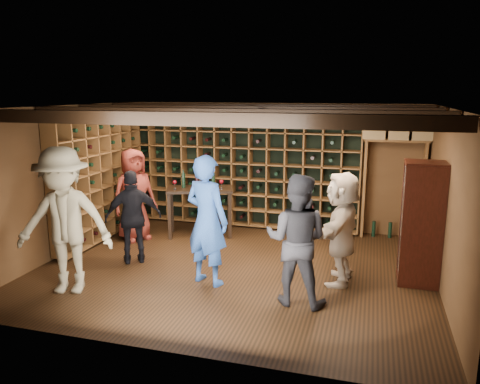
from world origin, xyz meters
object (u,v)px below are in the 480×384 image
(man_blue_shirt, at_px, (207,220))
(guest_beige, at_px, (341,228))
(guest_woman_black, at_px, (133,217))
(man_grey_suit, at_px, (296,240))
(tasting_table, at_px, (200,194))
(display_cabinet, at_px, (421,226))
(guest_red_floral, at_px, (134,195))
(guest_khaki, at_px, (64,221))

(man_blue_shirt, xyz_separation_m, guest_beige, (1.84, 0.57, -0.12))
(guest_woman_black, relative_size, guest_beige, 0.93)
(guest_beige, bearing_deg, man_grey_suit, -25.02)
(guest_woman_black, distance_m, tasting_table, 1.75)
(tasting_table, bearing_deg, display_cabinet, -37.89)
(guest_beige, bearing_deg, guest_red_floral, -98.84)
(man_blue_shirt, distance_m, guest_red_floral, 2.53)
(guest_red_floral, xyz_separation_m, guest_beige, (3.83, -0.99, -0.04))
(display_cabinet, distance_m, tasting_table, 4.06)
(man_blue_shirt, bearing_deg, guest_woman_black, 0.50)
(guest_red_floral, bearing_deg, tasting_table, -26.81)
(man_blue_shirt, bearing_deg, tasting_table, -48.26)
(display_cabinet, height_order, man_grey_suit, display_cabinet)
(guest_beige, bearing_deg, guest_woman_black, -82.40)
(display_cabinet, bearing_deg, guest_beige, -166.56)
(display_cabinet, distance_m, guest_khaki, 4.96)
(guest_red_floral, distance_m, guest_beige, 3.96)
(guest_woman_black, xyz_separation_m, guest_beige, (3.25, 0.11, 0.06))
(guest_red_floral, relative_size, guest_beige, 1.05)
(guest_khaki, height_order, tasting_table, guest_khaki)
(guest_red_floral, relative_size, guest_woman_black, 1.13)
(man_grey_suit, bearing_deg, man_blue_shirt, -8.13)
(guest_woman_black, height_order, tasting_table, guest_woman_black)
(man_blue_shirt, relative_size, tasting_table, 1.38)
(man_grey_suit, bearing_deg, tasting_table, -42.86)
(guest_woman_black, xyz_separation_m, tasting_table, (0.50, 1.67, 0.06))
(man_grey_suit, height_order, guest_beige, man_grey_suit)
(guest_khaki, xyz_separation_m, guest_beige, (3.60, 1.37, -0.19))
(display_cabinet, xyz_separation_m, man_blue_shirt, (-2.92, -0.83, 0.08))
(display_cabinet, xyz_separation_m, guest_red_floral, (-4.92, 0.73, -0.00))
(man_blue_shirt, relative_size, guest_red_floral, 1.10)
(man_grey_suit, xyz_separation_m, guest_khaki, (-3.09, -0.51, 0.15))
(man_grey_suit, bearing_deg, guest_beige, -116.39)
(man_blue_shirt, distance_m, guest_beige, 1.93)
(guest_khaki, bearing_deg, tasting_table, 59.50)
(guest_red_floral, relative_size, tasting_table, 1.25)
(man_grey_suit, distance_m, guest_beige, 1.00)
(guest_red_floral, bearing_deg, man_grey_suit, -83.95)
(guest_red_floral, bearing_deg, guest_beige, -69.31)
(man_grey_suit, bearing_deg, display_cabinet, -140.65)
(guest_woman_black, xyz_separation_m, guest_khaki, (-0.34, -1.26, 0.25))
(guest_khaki, distance_m, tasting_table, 3.06)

